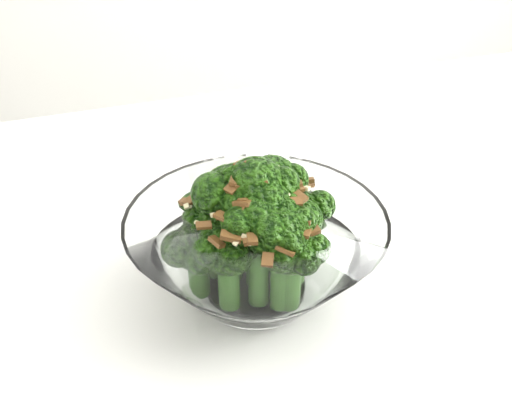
{
  "coord_description": "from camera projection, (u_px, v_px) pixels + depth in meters",
  "views": [
    {
      "loc": [
        -0.1,
        -0.4,
        1.05
      ],
      "look_at": [
        -0.07,
        -0.06,
        0.83
      ],
      "focal_mm": 40.0,
      "sensor_mm": 36.0,
      "label": 1
    }
  ],
  "objects": [
    {
      "name": "table",
      "position": [
        404.0,
        301.0,
        0.54
      ],
      "size": [
        1.37,
        1.09,
        0.75
      ],
      "color": "white",
      "rests_on": "ground"
    },
    {
      "name": "broccoli_dish",
      "position": [
        256.0,
        244.0,
        0.42
      ],
      "size": [
        0.19,
        0.19,
        0.12
      ],
      "color": "white",
      "rests_on": "table"
    }
  ]
}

